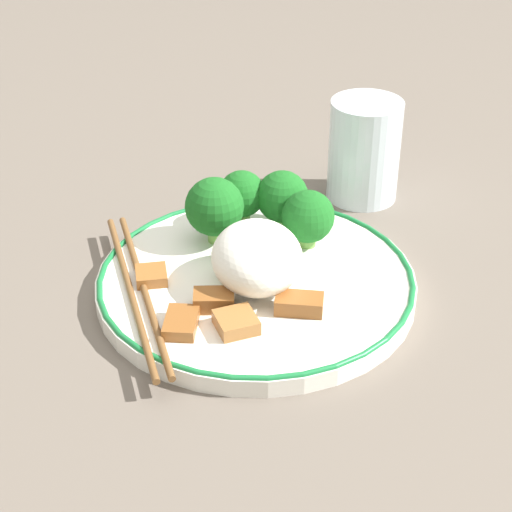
{
  "coord_description": "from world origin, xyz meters",
  "views": [
    {
      "loc": [
        0.58,
        -0.04,
        0.41
      ],
      "look_at": [
        0.0,
        0.0,
        0.03
      ],
      "focal_mm": 60.0,
      "sensor_mm": 36.0,
      "label": 1
    }
  ],
  "objects_px": {
    "broccoli_back_left": "(308,217)",
    "chopsticks": "(137,290)",
    "plate": "(256,282)",
    "broccoli_mid_left": "(214,207)",
    "broccoli_back_center": "(282,197)",
    "broccoli_back_right": "(242,195)",
    "drinking_glass": "(364,150)"
  },
  "relations": [
    {
      "from": "broccoli_back_left",
      "to": "drinking_glass",
      "type": "relative_size",
      "value": 0.52
    },
    {
      "from": "broccoli_back_left",
      "to": "broccoli_back_right",
      "type": "bearing_deg",
      "value": -126.95
    },
    {
      "from": "plate",
      "to": "drinking_glass",
      "type": "relative_size",
      "value": 2.65
    },
    {
      "from": "broccoli_back_center",
      "to": "broccoli_mid_left",
      "type": "bearing_deg",
      "value": -70.86
    },
    {
      "from": "plate",
      "to": "broccoli_back_left",
      "type": "height_order",
      "value": "broccoli_back_left"
    },
    {
      "from": "broccoli_back_left",
      "to": "broccoli_mid_left",
      "type": "bearing_deg",
      "value": -98.77
    },
    {
      "from": "plate",
      "to": "drinking_glass",
      "type": "height_order",
      "value": "drinking_glass"
    },
    {
      "from": "broccoli_back_left",
      "to": "broccoli_back_right",
      "type": "distance_m",
      "value": 0.07
    },
    {
      "from": "broccoli_back_center",
      "to": "broccoli_back_right",
      "type": "height_order",
      "value": "broccoli_back_center"
    },
    {
      "from": "broccoli_back_right",
      "to": "chopsticks",
      "type": "distance_m",
      "value": 0.14
    },
    {
      "from": "drinking_glass",
      "to": "chopsticks",
      "type": "bearing_deg",
      "value": -50.13
    },
    {
      "from": "plate",
      "to": "broccoli_mid_left",
      "type": "xyz_separation_m",
      "value": [
        -0.06,
        -0.03,
        0.04
      ]
    },
    {
      "from": "broccoli_back_center",
      "to": "drinking_glass",
      "type": "xyz_separation_m",
      "value": [
        -0.08,
        0.09,
        0.01
      ]
    },
    {
      "from": "broccoli_back_left",
      "to": "broccoli_back_center",
      "type": "bearing_deg",
      "value": -150.01
    },
    {
      "from": "broccoli_back_center",
      "to": "broccoli_back_right",
      "type": "relative_size",
      "value": 1.05
    },
    {
      "from": "broccoli_back_right",
      "to": "broccoli_mid_left",
      "type": "distance_m",
      "value": 0.04
    },
    {
      "from": "broccoli_mid_left",
      "to": "drinking_glass",
      "type": "height_order",
      "value": "drinking_glass"
    },
    {
      "from": "plate",
      "to": "chopsticks",
      "type": "distance_m",
      "value": 0.1
    },
    {
      "from": "plate",
      "to": "chopsticks",
      "type": "height_order",
      "value": "chopsticks"
    },
    {
      "from": "broccoli_back_left",
      "to": "broccoli_back_center",
      "type": "relative_size",
      "value": 0.96
    },
    {
      "from": "plate",
      "to": "broccoli_back_left",
      "type": "bearing_deg",
      "value": 134.21
    },
    {
      "from": "plate",
      "to": "broccoli_mid_left",
      "type": "height_order",
      "value": "broccoli_mid_left"
    },
    {
      "from": "broccoli_back_center",
      "to": "broccoli_back_right",
      "type": "bearing_deg",
      "value": -102.51
    },
    {
      "from": "broccoli_back_left",
      "to": "chopsticks",
      "type": "relative_size",
      "value": 0.23
    },
    {
      "from": "broccoli_back_left",
      "to": "broccoli_back_right",
      "type": "height_order",
      "value": "same"
    },
    {
      "from": "broccoli_back_right",
      "to": "drinking_glass",
      "type": "distance_m",
      "value": 0.14
    },
    {
      "from": "broccoli_back_center",
      "to": "broccoli_mid_left",
      "type": "distance_m",
      "value": 0.06
    },
    {
      "from": "plate",
      "to": "broccoli_mid_left",
      "type": "bearing_deg",
      "value": -151.39
    },
    {
      "from": "chopsticks",
      "to": "broccoli_mid_left",
      "type": "bearing_deg",
      "value": 139.68
    },
    {
      "from": "broccoli_back_left",
      "to": "chopsticks",
      "type": "xyz_separation_m",
      "value": [
        0.06,
        -0.14,
        -0.03
      ]
    },
    {
      "from": "plate",
      "to": "drinking_glass",
      "type": "distance_m",
      "value": 0.2
    },
    {
      "from": "broccoli_back_right",
      "to": "broccoli_mid_left",
      "type": "relative_size",
      "value": 0.86
    }
  ]
}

